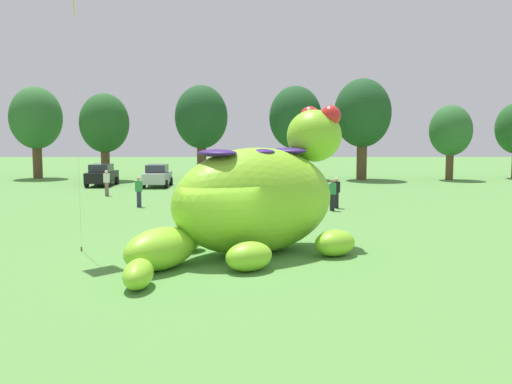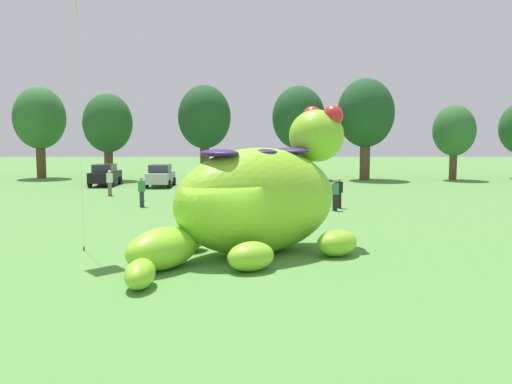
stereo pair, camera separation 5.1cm
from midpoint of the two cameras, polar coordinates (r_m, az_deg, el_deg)
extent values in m
plane|color=#568E42|center=(18.84, -3.38, -7.00)|extent=(160.00, 160.00, 0.00)
ellipsoid|color=#8CD12D|center=(19.98, 0.08, -0.88)|extent=(7.16, 6.64, 3.68)
ellipsoid|color=#8CD12D|center=(21.70, 5.85, 5.55)|extent=(2.88, 2.85, 1.94)
sphere|color=red|center=(22.29, 5.44, 7.44)|extent=(0.78, 0.78, 0.78)
sphere|color=red|center=(21.54, 7.44, 7.47)|extent=(0.78, 0.78, 0.78)
ellipsoid|color=navy|center=(20.81, 3.26, 4.06)|extent=(1.84, 1.89, 0.25)
ellipsoid|color=navy|center=(19.85, 0.09, 3.98)|extent=(1.84, 1.89, 0.25)
ellipsoid|color=navy|center=(18.87, -3.80, 3.87)|extent=(1.84, 1.89, 0.25)
ellipsoid|color=#8CD12D|center=(22.88, 0.39, -3.53)|extent=(1.93, 1.86, 0.90)
ellipsoid|color=#8CD12D|center=(19.92, 7.87, -5.01)|extent=(1.93, 1.86, 0.90)
ellipsoid|color=#8CD12D|center=(20.69, -7.11, -4.59)|extent=(1.93, 1.86, 0.90)
ellipsoid|color=#8CD12D|center=(17.65, -0.64, -6.37)|extent=(1.93, 1.86, 0.90)
ellipsoid|color=#8CD12D|center=(18.08, -9.30, -5.53)|extent=(2.79, 3.28, 1.29)
ellipsoid|color=#8CD12D|center=(16.06, -11.50, -7.94)|extent=(0.79, 1.69, 0.79)
cube|color=black|center=(47.01, -14.87, 1.47)|extent=(1.73, 4.11, 0.80)
cube|color=#2D333D|center=(46.82, -14.94, 2.31)|extent=(1.51, 1.98, 0.60)
cylinder|color=black|center=(48.49, -15.43, 1.11)|extent=(0.24, 0.64, 0.64)
cylinder|color=black|center=(48.06, -13.48, 1.12)|extent=(0.24, 0.64, 0.64)
cylinder|color=black|center=(46.06, -16.28, 0.84)|extent=(0.24, 0.64, 0.64)
cylinder|color=black|center=(45.60, -14.23, 0.85)|extent=(0.24, 0.64, 0.64)
cube|color=#B7BABF|center=(45.34, -9.60, 1.43)|extent=(1.71, 4.10, 0.80)
cube|color=#2D333D|center=(45.15, -9.64, 2.30)|extent=(1.50, 1.97, 0.60)
cylinder|color=black|center=(46.77, -10.37, 1.06)|extent=(0.24, 0.64, 0.64)
cylinder|color=black|center=(46.50, -8.30, 1.07)|extent=(0.24, 0.64, 0.64)
cylinder|color=black|center=(44.27, -10.94, 0.78)|extent=(0.24, 0.64, 0.64)
cylinder|color=black|center=(43.99, -8.76, 0.79)|extent=(0.24, 0.64, 0.64)
cube|color=#2347B7|center=(45.19, -4.27, 1.48)|extent=(1.84, 4.16, 0.80)
cube|color=#2D333D|center=(44.99, -4.29, 2.36)|extent=(1.56, 2.02, 0.60)
cylinder|color=black|center=(46.58, -5.14, 1.11)|extent=(0.26, 0.65, 0.64)
cylinder|color=black|center=(46.40, -3.05, 1.11)|extent=(0.26, 0.65, 0.64)
cylinder|color=black|center=(44.06, -5.54, 0.84)|extent=(0.26, 0.65, 0.64)
cylinder|color=black|center=(43.88, -3.33, 0.83)|extent=(0.26, 0.65, 0.64)
cylinder|color=brown|center=(56.55, -20.65, 2.77)|extent=(0.84, 0.84, 2.93)
ellipsoid|color=#2D662D|center=(56.50, -20.80, 6.87)|extent=(4.69, 4.69, 5.63)
cylinder|color=brown|center=(52.22, -14.53, 2.58)|extent=(0.76, 0.76, 2.66)
ellipsoid|color=#235623|center=(52.14, -14.64, 6.62)|extent=(4.26, 4.26, 5.12)
cylinder|color=brown|center=(52.72, -5.27, 2.94)|extent=(0.85, 0.85, 2.97)
ellipsoid|color=#1E4C23|center=(52.67, -5.31, 7.40)|extent=(4.75, 4.75, 5.70)
cylinder|color=brown|center=(52.12, 4.00, 2.90)|extent=(0.84, 0.84, 2.93)
ellipsoid|color=#1E4C23|center=(52.07, 4.03, 7.35)|extent=(4.69, 4.69, 5.63)
cylinder|color=brown|center=(52.27, 10.51, 2.93)|extent=(0.90, 0.90, 3.14)
ellipsoid|color=#1E4C23|center=(52.23, 10.60, 7.69)|extent=(5.03, 5.03, 6.03)
cylinder|color=brown|center=(53.92, 18.68, 2.37)|extent=(0.66, 0.66, 2.32)
ellipsoid|color=#2D662D|center=(53.83, 18.80, 5.78)|extent=(3.72, 3.72, 4.46)
cylinder|color=black|center=(31.29, 7.63, -1.05)|extent=(0.26, 0.26, 0.88)
cube|color=#338C4C|center=(31.21, 7.65, 0.30)|extent=(0.38, 0.22, 0.60)
sphere|color=#9E7051|center=(31.17, 7.66, 1.07)|extent=(0.22, 0.22, 0.22)
cylinder|color=#2D334C|center=(33.26, -11.38, -0.70)|extent=(0.26, 0.26, 0.88)
cube|color=#338C4C|center=(33.19, -11.41, 0.57)|extent=(0.38, 0.22, 0.60)
sphere|color=tan|center=(33.15, -11.42, 1.29)|extent=(0.22, 0.22, 0.22)
cylinder|color=black|center=(32.41, 8.03, -0.81)|extent=(0.26, 0.26, 0.88)
cube|color=black|center=(32.33, 8.05, 0.49)|extent=(0.38, 0.22, 0.60)
sphere|color=beige|center=(32.29, 8.06, 1.23)|extent=(0.22, 0.22, 0.22)
cylinder|color=#726656|center=(39.59, -14.42, 0.28)|extent=(0.26, 0.26, 0.88)
cube|color=white|center=(39.52, -14.44, 1.34)|extent=(0.38, 0.22, 0.60)
sphere|color=beige|center=(39.49, -14.46, 1.95)|extent=(0.22, 0.22, 0.22)
cylinder|color=brown|center=(21.54, -16.79, -5.40)|extent=(0.06, 0.06, 0.15)
cylinder|color=silver|center=(21.15, -17.18, 7.59)|extent=(0.01, 0.01, 9.54)
camera|label=1|loc=(0.03, -89.93, 0.01)|focal=40.49mm
camera|label=2|loc=(0.03, 90.07, -0.01)|focal=40.49mm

